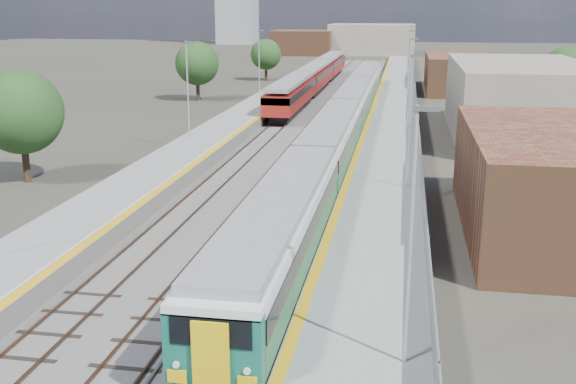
# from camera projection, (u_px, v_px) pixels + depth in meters

# --- Properties ---
(ground) EXTENTS (320.00, 320.00, 0.00)m
(ground) POSITION_uv_depth(u_px,v_px,m) (339.00, 122.00, 66.53)
(ground) COLOR #47443A
(ground) RESTS_ON ground
(ballast_bed) EXTENTS (10.50, 155.00, 0.06)m
(ballast_bed) POSITION_uv_depth(u_px,v_px,m) (320.00, 117.00, 69.27)
(ballast_bed) COLOR #565451
(ballast_bed) RESTS_ON ground
(tracks) EXTENTS (8.96, 160.00, 0.17)m
(tracks) POSITION_uv_depth(u_px,v_px,m) (327.00, 114.00, 70.74)
(tracks) COLOR #4C3323
(tracks) RESTS_ON ground
(platform_right) EXTENTS (4.70, 155.00, 8.52)m
(platform_right) POSITION_uv_depth(u_px,v_px,m) (394.00, 114.00, 67.89)
(platform_right) COLOR slate
(platform_right) RESTS_ON ground
(platform_left) EXTENTS (4.30, 155.00, 8.52)m
(platform_left) POSITION_uv_depth(u_px,v_px,m) (255.00, 111.00, 70.24)
(platform_left) COLOR slate
(platform_left) RESTS_ON ground
(buildings) EXTENTS (72.00, 185.50, 40.00)m
(buildings) POSITION_uv_depth(u_px,v_px,m) (298.00, 8.00, 150.82)
(buildings) COLOR brown
(buildings) RESTS_ON ground
(green_train) EXTENTS (2.82, 78.51, 3.10)m
(green_train) POSITION_uv_depth(u_px,v_px,m) (345.00, 118.00, 55.15)
(green_train) COLOR black
(green_train) RESTS_ON ground
(red_train) EXTENTS (2.79, 56.65, 3.52)m
(red_train) POSITION_uv_depth(u_px,v_px,m) (315.00, 76.00, 89.16)
(red_train) COLOR black
(red_train) RESTS_ON ground
(tree_a) EXTENTS (5.32, 5.32, 7.21)m
(tree_a) POSITION_uv_depth(u_px,v_px,m) (21.00, 112.00, 42.52)
(tree_a) COLOR #382619
(tree_a) RESTS_ON ground
(tree_b) EXTENTS (5.21, 5.21, 7.06)m
(tree_b) POSITION_uv_depth(u_px,v_px,m) (197.00, 63.00, 80.39)
(tree_b) COLOR #382619
(tree_b) RESTS_ON ground
(tree_c) EXTENTS (4.65, 4.65, 6.30)m
(tree_c) POSITION_uv_depth(u_px,v_px,m) (266.00, 54.00, 102.52)
(tree_c) COLOR #382619
(tree_c) RESTS_ON ground
(tree_d) EXTENTS (4.91, 4.91, 6.65)m
(tree_d) POSITION_uv_depth(u_px,v_px,m) (565.00, 69.00, 76.11)
(tree_d) COLOR #382619
(tree_d) RESTS_ON ground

